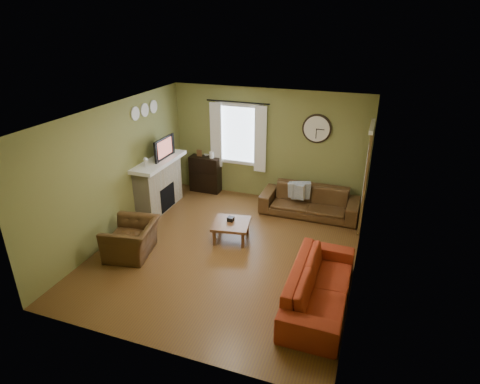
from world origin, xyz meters
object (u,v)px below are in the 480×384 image
(bookshelf, at_px, (205,174))
(armchair, at_px, (132,239))
(sofa_brown, at_px, (309,201))
(sofa_red, at_px, (320,286))
(coffee_table, at_px, (231,231))

(bookshelf, bearing_deg, armchair, -91.44)
(sofa_brown, height_order, sofa_red, sofa_red)
(sofa_brown, distance_m, armchair, 3.87)
(sofa_red, relative_size, armchair, 2.26)
(bookshelf, distance_m, sofa_brown, 2.72)
(coffee_table, bearing_deg, sofa_red, -34.45)
(bookshelf, height_order, sofa_brown, bookshelf)
(armchair, bearing_deg, sofa_red, 74.89)
(sofa_brown, relative_size, sofa_red, 0.98)
(sofa_brown, bearing_deg, coffee_table, -127.52)
(bookshelf, distance_m, sofa_red, 4.77)
(sofa_red, distance_m, coffee_table, 2.36)
(bookshelf, distance_m, armchair, 3.12)
(sofa_red, bearing_deg, armchair, 86.20)
(bookshelf, relative_size, armchair, 0.93)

